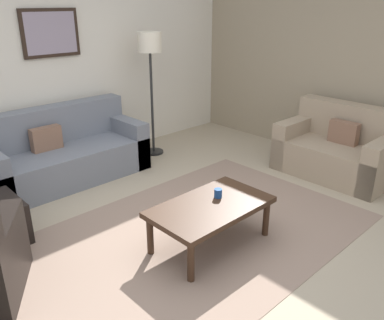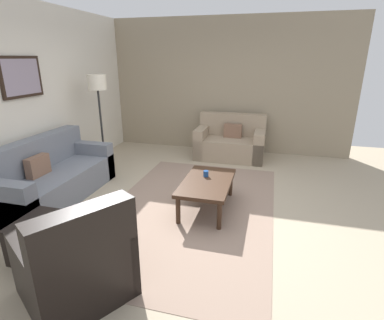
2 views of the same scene
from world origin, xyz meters
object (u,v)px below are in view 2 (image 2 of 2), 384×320
couch_main (49,179)px  cup (206,174)px  coffee_table (207,184)px  ottoman (46,238)px  couch_loveseat (231,143)px  framed_artwork (21,77)px  lamp_standing (98,92)px  armchair_leather (78,268)px

couch_main → cup: size_ratio=23.75×
couch_main → coffee_table: couch_main is taller
cup → ottoman: bearing=139.8°
couch_loveseat → framed_artwork: framed_artwork is taller
couch_main → couch_loveseat: (2.64, -2.31, 0.00)m
lamp_standing → framed_artwork: size_ratio=2.36×
cup → framed_artwork: framed_artwork is taller
couch_loveseat → cup: 2.23m
couch_loveseat → cup: couch_loveseat is taller
armchair_leather → cup: bearing=-17.7°
armchair_leather → lamp_standing: size_ratio=0.64×
armchair_leather → lamp_standing: (2.99, 1.52, 1.10)m
couch_loveseat → coffee_table: couch_loveseat is taller
couch_main → coffee_table: bearing=-83.5°
coffee_table → cup: 0.18m
couch_main → armchair_leather: armchair_leather is taller
couch_loveseat → lamp_standing: (-1.27, 2.21, 1.11)m
couch_main → armchair_leather: (-1.62, -1.62, 0.01)m
armchair_leather → ottoman: 0.83m
couch_main → cup: (0.41, -2.27, 0.15)m
couch_main → armchair_leather: 2.30m
cup → lamp_standing: bearing=66.3°
ottoman → lamp_standing: lamp_standing is taller
couch_main → lamp_standing: 1.76m
ottoman → lamp_standing: 2.94m
ottoman → coffee_table: 2.02m
lamp_standing → framed_artwork: 1.28m
armchair_leather → framed_artwork: bearing=47.4°
ottoman → couch_loveseat: bearing=-20.0°
coffee_table → ottoman: bearing=136.0°
couch_main → ottoman: 1.51m
armchair_leather → ottoman: armchair_leather is taller
couch_main → cup: bearing=-79.7°
armchair_leather → couch_loveseat: bearing=-9.2°
cup → couch_main: bearing=100.3°
couch_loveseat → cup: (-2.23, 0.04, 0.15)m
couch_main → framed_artwork: framed_artwork is taller
couch_main → lamp_standing: bearing=-4.3°
couch_loveseat → armchair_leather: bearing=170.8°
cup → coffee_table: bearing=-161.3°
coffee_table → couch_loveseat: bearing=0.2°
cup → lamp_standing: lamp_standing is taller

